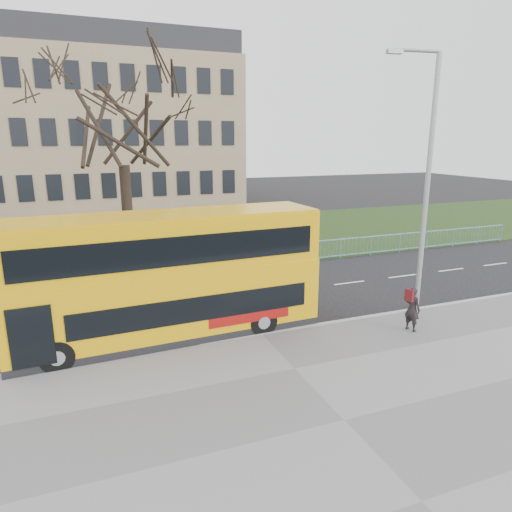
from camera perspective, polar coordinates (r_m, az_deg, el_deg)
The scene contains 10 objects.
ground at distance 16.86m, azimuth -1.32°, elevation -8.04°, with size 120.00×120.00×0.00m, color black.
pavement at distance 11.44m, azimuth 10.93°, elevation -19.73°, with size 80.00×10.50×0.12m, color slate.
kerb at distance 15.50m, azimuth 0.64°, elevation -9.84°, with size 80.00×0.20×0.14m, color #9A9A9D.
grass_verge at distance 30.14m, azimuth -10.58°, elevation 1.89°, with size 80.00×15.40×0.08m, color #1A3412.
guard_railing at distance 22.69m, azimuth -6.99°, elevation -0.75°, with size 40.00×0.12×1.10m, color #719DCA, non-canonical shape.
bare_tree at distance 24.78m, azimuth -16.32°, elevation 13.08°, with size 8.44×8.44×12.06m, color black, non-canonical shape.
civic_building at distance 49.68m, azimuth -21.47°, elevation 14.08°, with size 30.00×15.00×14.00m, color #8D7359.
yellow_bus at distance 14.98m, azimuth -10.82°, elevation -2.23°, with size 9.93×2.76×4.12m.
pedestrian at distance 16.33m, azimuth 18.94°, elevation -6.27°, with size 0.56×0.37×1.54m, color black.
street_lamp at distance 16.94m, azimuth 20.36°, elevation 9.05°, with size 1.92×0.48×9.11m.
Camera 1 is at (-5.25, -14.68, 6.43)m, focal length 32.00 mm.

